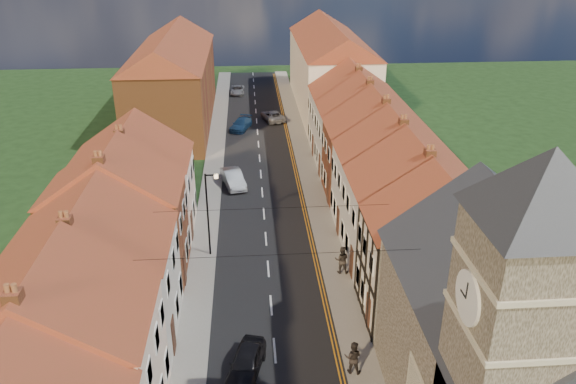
{
  "coord_description": "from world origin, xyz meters",
  "views": [
    {
      "loc": [
        -1.05,
        -13.51,
        20.29
      ],
      "look_at": [
        1.65,
        22.45,
        3.5
      ],
      "focal_mm": 35.0,
      "sensor_mm": 36.0,
      "label": 1
    }
  ],
  "objects_px": {
    "car_distant": "(237,90)",
    "car_distant_b": "(273,116)",
    "lamppost": "(209,210)",
    "pedestrian_right": "(353,357)",
    "car_near": "(246,362)",
    "car_mid": "(233,178)",
    "car_far": "(241,124)",
    "church": "(520,336)",
    "pedestrian_right_b": "(342,260)"
  },
  "relations": [
    {
      "from": "car_mid",
      "to": "car_far",
      "type": "height_order",
      "value": "car_mid"
    },
    {
      "from": "car_far",
      "to": "car_distant",
      "type": "distance_m",
      "value": 15.32
    },
    {
      "from": "pedestrian_right",
      "to": "pedestrian_right_b",
      "type": "height_order",
      "value": "pedestrian_right_b"
    },
    {
      "from": "car_mid",
      "to": "car_distant",
      "type": "relative_size",
      "value": 1.07
    },
    {
      "from": "church",
      "to": "car_far",
      "type": "xyz_separation_m",
      "value": [
        -11.17,
        43.71,
        -5.28
      ]
    },
    {
      "from": "car_near",
      "to": "pedestrian_right_b",
      "type": "relative_size",
      "value": 1.95
    },
    {
      "from": "pedestrian_right",
      "to": "car_distant",
      "type": "bearing_deg",
      "value": -68.55
    },
    {
      "from": "car_near",
      "to": "car_distant",
      "type": "xyz_separation_m",
      "value": [
        -0.82,
        53.84,
        -0.08
      ]
    },
    {
      "from": "church",
      "to": "car_mid",
      "type": "bearing_deg",
      "value": 112.71
    },
    {
      "from": "car_distant_b",
      "to": "pedestrian_right_b",
      "type": "relative_size",
      "value": 2.29
    },
    {
      "from": "church",
      "to": "car_mid",
      "type": "relative_size",
      "value": 3.59
    },
    {
      "from": "car_far",
      "to": "pedestrian_right_b",
      "type": "xyz_separation_m",
      "value": [
        6.53,
        -29.97,
        0.47
      ]
    },
    {
      "from": "lamppost",
      "to": "pedestrian_right_b",
      "type": "xyz_separation_m",
      "value": [
        8.53,
        -2.93,
        -2.47
      ]
    },
    {
      "from": "church",
      "to": "car_near",
      "type": "relative_size",
      "value": 4.11
    },
    {
      "from": "lamppost",
      "to": "car_far",
      "type": "distance_m",
      "value": 27.27
    },
    {
      "from": "car_distant",
      "to": "car_distant_b",
      "type": "distance_m",
      "value": 13.04
    },
    {
      "from": "car_distant",
      "to": "pedestrian_right",
      "type": "relative_size",
      "value": 2.19
    },
    {
      "from": "pedestrian_right",
      "to": "pedestrian_right_b",
      "type": "xyz_separation_m",
      "value": [
        0.91,
        9.04,
        0.04
      ]
    },
    {
      "from": "car_near",
      "to": "car_mid",
      "type": "bearing_deg",
      "value": 107.07
    },
    {
      "from": "lamppost",
      "to": "car_mid",
      "type": "bearing_deg",
      "value": 83.45
    },
    {
      "from": "church",
      "to": "car_distant_b",
      "type": "height_order",
      "value": "church"
    },
    {
      "from": "lamppost",
      "to": "car_distant_b",
      "type": "height_order",
      "value": "lamppost"
    },
    {
      "from": "church",
      "to": "car_distant_b",
      "type": "distance_m",
      "value": 47.56
    },
    {
      "from": "car_near",
      "to": "car_mid",
      "type": "xyz_separation_m",
      "value": [
        -0.98,
        23.11,
        0.07
      ]
    },
    {
      "from": "car_distant",
      "to": "church",
      "type": "bearing_deg",
      "value": -77.74
    },
    {
      "from": "lamppost",
      "to": "church",
      "type": "bearing_deg",
      "value": -51.7
    },
    {
      "from": "car_near",
      "to": "lamppost",
      "type": "bearing_deg",
      "value": 116.02
    },
    {
      "from": "car_far",
      "to": "car_mid",
      "type": "bearing_deg",
      "value": -74.06
    },
    {
      "from": "lamppost",
      "to": "car_distant_b",
      "type": "xyz_separation_m",
      "value": [
        5.7,
        30.0,
        -2.93
      ]
    },
    {
      "from": "car_near",
      "to": "pedestrian_right_b",
      "type": "xyz_separation_m",
      "value": [
        6.22,
        8.56,
        0.44
      ]
    },
    {
      "from": "car_distant",
      "to": "pedestrian_right",
      "type": "height_order",
      "value": "pedestrian_right"
    },
    {
      "from": "lamppost",
      "to": "pedestrian_right",
      "type": "height_order",
      "value": "lamppost"
    },
    {
      "from": "church",
      "to": "lamppost",
      "type": "height_order",
      "value": "church"
    },
    {
      "from": "car_distant",
      "to": "pedestrian_right_b",
      "type": "bearing_deg",
      "value": -80.1
    },
    {
      "from": "church",
      "to": "pedestrian_right_b",
      "type": "height_order",
      "value": "church"
    },
    {
      "from": "car_distant",
      "to": "car_distant_b",
      "type": "xyz_separation_m",
      "value": [
        4.21,
        -12.35,
        0.05
      ]
    },
    {
      "from": "car_mid",
      "to": "car_far",
      "type": "xyz_separation_m",
      "value": [
        0.67,
        15.42,
        -0.1
      ]
    },
    {
      "from": "car_near",
      "to": "car_far",
      "type": "bearing_deg",
      "value": 105.1
    },
    {
      "from": "lamppost",
      "to": "car_distant_b",
      "type": "bearing_deg",
      "value": 79.24
    },
    {
      "from": "car_mid",
      "to": "pedestrian_right",
      "type": "bearing_deg",
      "value": -89.37
    },
    {
      "from": "car_near",
      "to": "pedestrian_right",
      "type": "distance_m",
      "value": 5.35
    },
    {
      "from": "lamppost",
      "to": "car_distant",
      "type": "relative_size",
      "value": 1.51
    },
    {
      "from": "lamppost",
      "to": "car_far",
      "type": "bearing_deg",
      "value": 85.77
    },
    {
      "from": "pedestrian_right",
      "to": "pedestrian_right_b",
      "type": "distance_m",
      "value": 9.08
    },
    {
      "from": "pedestrian_right_b",
      "to": "car_distant_b",
      "type": "bearing_deg",
      "value": -75.64
    },
    {
      "from": "lamppost",
      "to": "car_near",
      "type": "height_order",
      "value": "lamppost"
    },
    {
      "from": "church",
      "to": "car_near",
      "type": "distance_m",
      "value": 13.13
    },
    {
      "from": "car_near",
      "to": "car_far",
      "type": "xyz_separation_m",
      "value": [
        -0.31,
        38.53,
        -0.03
      ]
    },
    {
      "from": "pedestrian_right",
      "to": "car_near",
      "type": "bearing_deg",
      "value": 9.82
    },
    {
      "from": "lamppost",
      "to": "car_far",
      "type": "height_order",
      "value": "lamppost"
    }
  ]
}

